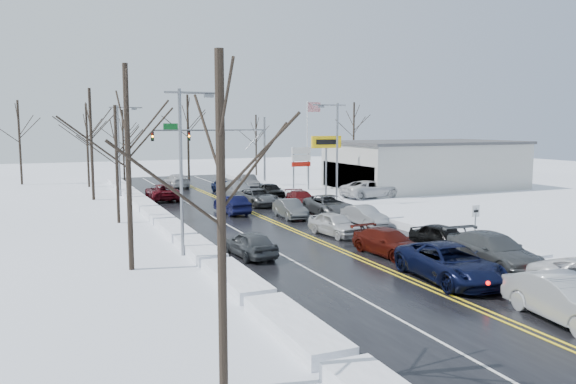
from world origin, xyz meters
name	(u,v)px	position (x,y,z in m)	size (l,w,h in m)	color
ground	(295,231)	(0.00, 0.00, 0.00)	(160.00, 160.00, 0.00)	white
road_surface	(284,226)	(0.00, 2.00, 0.01)	(14.00, 84.00, 0.01)	black
snow_bank_left	(176,234)	(-7.60, 2.00, 0.00)	(1.58, 72.00, 0.53)	white
snow_bank_right	(376,219)	(7.60, 2.00, 0.00)	(1.58, 72.00, 0.53)	white
traffic_signal_mast	(223,139)	(3.45, 27.99, 5.48)	(13.28, 0.39, 8.00)	slate
tires_plus_sign	(326,146)	(10.50, 15.99, 4.99)	(3.20, 0.34, 6.00)	slate
used_vehicles_sign	(301,159)	(10.50, 22.00, 3.32)	(2.20, 0.22, 4.65)	slate
speed_limit_sign	(476,217)	(8.20, -8.00, 1.63)	(0.55, 0.09, 2.35)	slate
flagpole	(309,134)	(15.17, 30.00, 5.93)	(1.87, 1.20, 10.00)	silver
dealership_building	(425,164)	(23.98, 18.00, 2.66)	(20.40, 12.40, 5.30)	#AAAAA6
streetlight_ne	(335,145)	(8.30, 10.00, 5.31)	(3.20, 0.25, 9.00)	slate
streetlight_sw	(185,158)	(-8.30, -4.00, 5.31)	(3.20, 0.25, 9.00)	slate
streetlight_nw	(121,143)	(-8.30, 24.00, 5.31)	(3.20, 0.25, 9.00)	slate
tree_left_a	(220,157)	(-11.00, -20.00, 6.29)	(3.60, 3.60, 9.00)	#2D231C
tree_left_b	(127,127)	(-11.50, -6.00, 6.99)	(4.00, 4.00, 10.00)	#2D231C
tree_left_c	(116,141)	(-10.50, 8.00, 5.94)	(3.40, 3.40, 8.50)	#2D231C
tree_left_d	(91,122)	(-11.20, 22.00, 7.33)	(4.20, 4.20, 10.50)	#2D231C
tree_left_e	(87,129)	(-10.80, 34.00, 6.64)	(3.80, 3.80, 9.50)	#2D231C
tree_far_a	(19,126)	(-18.00, 40.00, 6.99)	(4.00, 4.00, 10.00)	#2D231C
tree_far_b	(123,131)	(-6.00, 41.00, 6.29)	(3.60, 3.60, 9.00)	#2D231C
tree_far_c	(188,120)	(2.00, 39.00, 7.68)	(4.40, 4.40, 11.00)	#2D231C
tree_far_d	(256,133)	(12.00, 40.50, 5.94)	(3.40, 3.40, 8.50)	#2D231C
tree_far_e	(354,123)	(28.00, 41.00, 7.33)	(4.20, 4.20, 10.50)	#2D231C
queued_car_1	(566,322)	(1.89, -19.86, 0.00)	(1.78, 5.10, 1.68)	#A2A5A9
queued_car_2	(449,281)	(1.58, -13.83, 0.00)	(2.78, 6.03, 1.68)	black
queued_car_3	(388,255)	(1.86, -8.39, 0.00)	(1.99, 4.89, 1.42)	#450F09
queued_car_4	(335,236)	(1.75, -2.40, 0.00)	(1.76, 4.37, 1.49)	#BEBEC0
queued_car_5	(290,218)	(1.82, 5.04, 0.00)	(1.50, 4.31, 1.42)	#404345
queued_car_6	(257,205)	(1.83, 12.34, 0.00)	(2.43, 5.27, 1.47)	#424447
queued_car_7	(238,198)	(1.94, 18.21, 0.00)	(2.20, 5.41, 1.57)	#93969A
queued_car_8	(224,192)	(1.90, 22.75, 0.00)	(1.63, 4.06, 1.38)	black
queued_car_11	(493,267)	(5.19, -12.72, 0.00)	(2.37, 5.83, 1.69)	#404345
queued_car_12	(443,251)	(5.20, -8.88, 0.00)	(1.81, 4.49, 1.53)	black
queued_car_13	(364,225)	(5.44, 0.13, 0.00)	(1.45, 4.16, 1.37)	gray
queued_car_14	(329,215)	(5.13, 4.92, 0.00)	(2.62, 5.68, 1.58)	#3D3F42
queued_car_15	(302,207)	(5.15, 10.21, 0.00)	(1.89, 4.66, 1.35)	#4E0A0C
queued_car_16	(272,197)	(5.15, 17.32, 0.00)	(1.61, 4.00, 1.36)	black
queued_car_17	(248,189)	(5.24, 24.79, 0.00)	(1.68, 4.83, 1.59)	#3F4144
oncoming_car_0	(232,214)	(-1.65, 8.78, 0.00)	(1.58, 4.52, 1.49)	black
oncoming_car_1	(162,200)	(-5.24, 19.20, 0.00)	(2.59, 5.63, 1.56)	#4A0911
oncoming_car_2	(177,187)	(-1.65, 29.57, 0.00)	(2.15, 5.30, 1.54)	#BABABC
oncoming_car_3	(250,257)	(-5.23, -5.74, 0.00)	(1.69, 4.20, 1.43)	#414446
parked_car_0	(370,198)	(13.84, 13.06, 0.00)	(2.80, 6.07, 1.69)	silver
parked_car_1	(376,191)	(17.14, 17.14, 0.00)	(2.40, 5.91, 1.72)	black
parked_car_2	(340,188)	(15.07, 21.35, 0.00)	(1.84, 4.58, 1.56)	black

